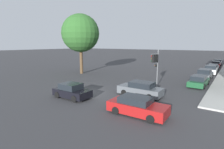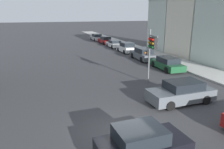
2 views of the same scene
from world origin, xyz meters
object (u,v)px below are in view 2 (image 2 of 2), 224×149
(parked_car_1, at_px, (143,54))
(parked_car_2, at_px, (127,48))
(parked_car_5, at_px, (97,37))
(traffic_signal, at_px, (152,46))
(parked_car_3, at_px, (114,44))
(crossing_car_1, at_px, (142,144))
(parked_car_0, at_px, (167,64))
(crossing_car_2, at_px, (181,92))
(parked_car_4, at_px, (105,40))

(parked_car_1, bearing_deg, parked_car_2, -0.24)
(parked_car_1, xyz_separation_m, parked_car_5, (-0.03, 22.80, -0.07))
(traffic_signal, relative_size, parked_car_1, 0.98)
(parked_car_3, distance_m, parked_car_5, 11.46)
(crossing_car_1, relative_size, parked_car_0, 0.83)
(parked_car_1, distance_m, parked_car_3, 11.35)
(parked_car_3, height_order, parked_car_5, parked_car_5)
(crossing_car_2, height_order, parked_car_2, parked_car_2)
(parked_car_5, bearing_deg, parked_car_1, 178.30)
(traffic_signal, distance_m, crossing_car_2, 4.89)
(crossing_car_1, bearing_deg, parked_car_4, 73.41)
(crossing_car_2, relative_size, parked_car_5, 0.96)
(parked_car_1, bearing_deg, crossing_car_1, 154.18)
(parked_car_2, distance_m, parked_car_3, 5.38)
(traffic_signal, bearing_deg, crossing_car_2, 99.08)
(parked_car_0, height_order, parked_car_1, parked_car_1)
(crossing_car_2, bearing_deg, parked_car_2, -102.75)
(parked_car_2, bearing_deg, crossing_car_1, 157.60)
(parked_car_3, xyz_separation_m, parked_car_5, (-0.13, 11.46, 0.05))
(crossing_car_2, distance_m, parked_car_4, 30.80)
(parked_car_0, xyz_separation_m, parked_car_1, (-0.06, 5.56, 0.08))
(crossing_car_1, xyz_separation_m, parked_car_2, (9.75, 24.32, 0.04))
(parked_car_4, bearing_deg, parked_car_1, 178.15)
(parked_car_3, bearing_deg, parked_car_0, 179.57)
(traffic_signal, xyz_separation_m, crossing_car_1, (-5.24, -8.73, -2.64))
(parked_car_2, distance_m, parked_car_4, 10.77)
(traffic_signal, distance_m, parked_car_1, 10.86)
(crossing_car_1, distance_m, parked_car_1, 20.69)
(crossing_car_2, xyz_separation_m, parked_car_2, (4.39, 19.73, 0.01))
(traffic_signal, relative_size, parked_car_0, 1.00)
(crossing_car_2, bearing_deg, parked_car_0, -117.59)
(parked_car_3, distance_m, parked_car_4, 5.39)
(traffic_signal, height_order, crossing_car_1, traffic_signal)
(parked_car_0, xyz_separation_m, parked_car_4, (0.05, 22.29, 0.03))
(crossing_car_1, height_order, parked_car_4, parked_car_4)
(crossing_car_2, bearing_deg, parked_car_1, -107.14)
(parked_car_2, bearing_deg, crossing_car_2, 166.90)
(traffic_signal, relative_size, parked_car_5, 0.99)
(parked_car_4, bearing_deg, parked_car_5, -0.15)
(parked_car_4, relative_size, parked_car_5, 0.95)
(parked_car_1, height_order, parked_car_2, parked_car_1)
(crossing_car_2, distance_m, parked_car_3, 25.47)
(parked_car_0, distance_m, parked_car_4, 22.29)
(crossing_car_1, xyz_separation_m, parked_car_5, (9.52, 41.16, -0.02))
(parked_car_3, relative_size, parked_car_5, 0.88)
(parked_car_5, bearing_deg, parked_car_4, 179.55)
(parked_car_4, bearing_deg, parked_car_2, 179.00)
(parked_car_0, xyz_separation_m, parked_car_5, (-0.09, 28.36, 0.01))
(crossing_car_2, height_order, parked_car_0, crossing_car_2)
(parked_car_0, distance_m, parked_car_1, 5.56)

